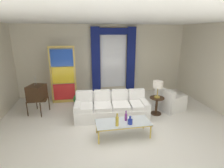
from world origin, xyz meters
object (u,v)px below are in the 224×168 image
(round_side_table, at_px, (157,104))
(coffee_table, at_px, (123,123))
(couch_white_long, at_px, (111,108))
(bottle_blue_decanter, at_px, (126,117))
(stained_glass_divider, at_px, (63,76))
(bottle_crystal_tall, at_px, (130,121))
(peacock_figurine, at_px, (79,100))
(vintage_tv, at_px, (37,93))
(table_lamp_brass, at_px, (158,85))
(bottle_amber_squat, at_px, (117,121))
(armchair_white, at_px, (169,102))

(round_side_table, bearing_deg, coffee_table, -142.96)
(couch_white_long, distance_m, bottle_blue_decanter, 1.17)
(stained_glass_divider, height_order, round_side_table, stained_glass_divider)
(bottle_crystal_tall, bearing_deg, couch_white_long, 100.57)
(bottle_blue_decanter, distance_m, stained_glass_divider, 3.25)
(couch_white_long, height_order, bottle_crystal_tall, couch_white_long)
(bottle_crystal_tall, bearing_deg, coffee_table, 136.87)
(couch_white_long, bearing_deg, round_side_table, -4.23)
(coffee_table, bearing_deg, bottle_crystal_tall, -43.13)
(round_side_table, bearing_deg, peacock_figurine, 154.12)
(stained_glass_divider, bearing_deg, round_side_table, -27.74)
(stained_glass_divider, bearing_deg, vintage_tv, -134.36)
(bottle_crystal_tall, relative_size, table_lamp_brass, 0.41)
(bottle_amber_squat, xyz_separation_m, round_side_table, (1.63, 1.24, -0.19))
(bottle_amber_squat, xyz_separation_m, vintage_tv, (-2.32, 2.05, 0.18))
(couch_white_long, relative_size, round_side_table, 4.04)
(coffee_table, xyz_separation_m, bottle_amber_squat, (-0.20, -0.16, 0.17))
(peacock_figurine, bearing_deg, couch_white_long, -47.41)
(couch_white_long, height_order, armchair_white, couch_white_long)
(armchair_white, height_order, stained_glass_divider, stained_glass_divider)
(couch_white_long, height_order, stained_glass_divider, stained_glass_divider)
(bottle_crystal_tall, distance_m, vintage_tv, 3.36)
(couch_white_long, distance_m, peacock_figurine, 1.55)
(coffee_table, bearing_deg, bottle_blue_decanter, 34.47)
(bottle_crystal_tall, height_order, bottle_amber_squat, bottle_amber_squat)
(bottle_blue_decanter, relative_size, table_lamp_brass, 0.50)
(coffee_table, bearing_deg, vintage_tv, 143.13)
(bottle_crystal_tall, bearing_deg, bottle_blue_decanter, 105.00)
(peacock_figurine, bearing_deg, bottle_blue_decanter, -61.34)
(bottle_blue_decanter, bearing_deg, peacock_figurine, 118.66)
(armchair_white, distance_m, table_lamp_brass, 0.99)
(couch_white_long, height_order, round_side_table, couch_white_long)
(stained_glass_divider, bearing_deg, table_lamp_brass, -27.74)
(armchair_white, distance_m, stained_glass_divider, 4.05)
(bottle_amber_squat, bearing_deg, bottle_blue_decanter, 37.89)
(peacock_figurine, bearing_deg, bottle_crystal_tall, -62.38)
(table_lamp_brass, bearing_deg, peacock_figurine, 154.12)
(couch_white_long, distance_m, bottle_amber_squat, 1.38)
(bottle_amber_squat, height_order, stained_glass_divider, stained_glass_divider)
(bottle_crystal_tall, xyz_separation_m, table_lamp_brass, (1.28, 1.22, 0.54))
(bottle_amber_squat, bearing_deg, couch_white_long, 85.91)
(coffee_table, xyz_separation_m, table_lamp_brass, (1.43, 1.08, 0.65))
(couch_white_long, distance_m, bottle_crystal_tall, 1.37)
(coffee_table, distance_m, bottle_crystal_tall, 0.24)
(peacock_figurine, relative_size, table_lamp_brass, 1.05)
(table_lamp_brass, bearing_deg, armchair_white, 23.38)
(armchair_white, distance_m, peacock_figurine, 3.33)
(round_side_table, distance_m, table_lamp_brass, 0.67)
(couch_white_long, relative_size, coffee_table, 1.67)
(couch_white_long, bearing_deg, bottle_amber_squat, -94.09)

